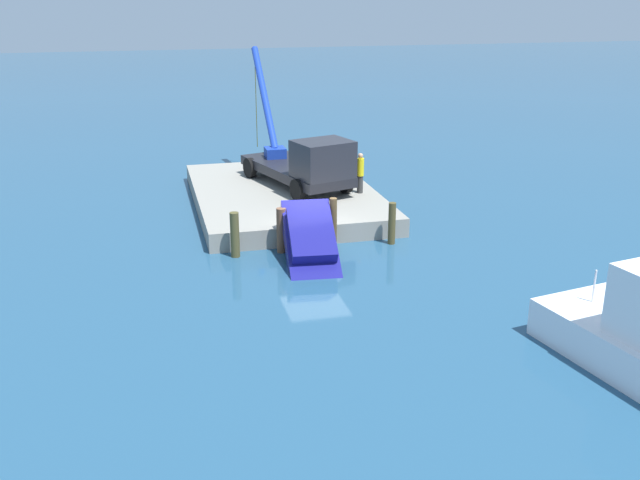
{
  "coord_description": "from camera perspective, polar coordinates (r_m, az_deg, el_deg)",
  "views": [
    {
      "loc": [
        26.28,
        -6.34,
        9.88
      ],
      "look_at": [
        0.34,
        0.12,
        0.49
      ],
      "focal_mm": 40.46,
      "sensor_mm": 36.0,
      "label": 1
    }
  ],
  "objects": [
    {
      "name": "ground",
      "position": [
        28.78,
        -0.4,
        -0.72
      ],
      "size": [
        200.0,
        200.0,
        0.0
      ],
      "primitive_type": "plane",
      "color": "navy"
    },
    {
      "name": "dock",
      "position": [
        34.59,
        -2.89,
        3.44
      ],
      "size": [
        11.91,
        8.3,
        0.81
      ],
      "primitive_type": "cube",
      "color": "gray",
      "rests_on": "ground"
    },
    {
      "name": "crane_truck",
      "position": [
        34.16,
        -1.25,
        6.24
      ],
      "size": [
        11.37,
        4.49,
        6.01
      ],
      "color": "black",
      "rests_on": "dock"
    },
    {
      "name": "dock_worker",
      "position": [
        33.52,
        3.2,
        5.35
      ],
      "size": [
        0.34,
        0.34,
        1.88
      ],
      "color": "#353535",
      "rests_on": "dock"
    },
    {
      "name": "salvaged_car",
      "position": [
        27.11,
        -0.72,
        -0.42
      ],
      "size": [
        4.35,
        2.44,
        2.96
      ],
      "color": "navy",
      "rests_on": "ground"
    },
    {
      "name": "piling_near",
      "position": [
        27.87,
        -6.75,
        0.41
      ],
      "size": [
        0.35,
        0.35,
        1.79
      ],
      "primitive_type": "cylinder",
      "color": "#4F4928",
      "rests_on": "ground"
    },
    {
      "name": "piling_mid",
      "position": [
        28.2,
        -3.08,
        0.76
      ],
      "size": [
        0.37,
        0.37,
        1.8
      ],
      "primitive_type": "cylinder",
      "color": "brown",
      "rests_on": "ground"
    },
    {
      "name": "piling_far",
      "position": [
        28.57,
        1.05,
        1.32
      ],
      "size": [
        0.29,
        0.29,
        2.07
      ],
      "primitive_type": "cylinder",
      "color": "#4E3B22",
      "rests_on": "ground"
    },
    {
      "name": "piling_end",
      "position": [
        29.26,
        5.71,
        1.32
      ],
      "size": [
        0.3,
        0.3,
        1.73
      ],
      "primitive_type": "cylinder",
      "color": "#4D4323",
      "rests_on": "ground"
    }
  ]
}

